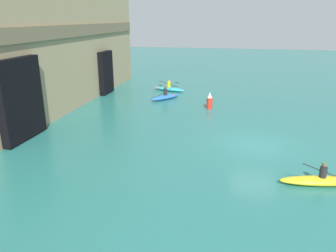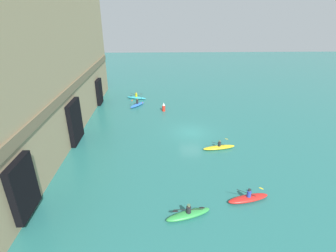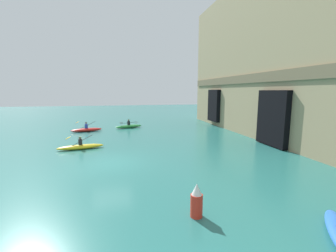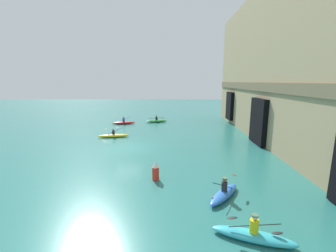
% 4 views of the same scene
% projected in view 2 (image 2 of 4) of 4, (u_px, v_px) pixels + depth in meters
% --- Properties ---
extents(ground_plane, '(120.00, 120.00, 0.00)m').
position_uv_depth(ground_plane, '(191.00, 132.00, 31.56)').
color(ground_plane, '#28706B').
extents(cliff_bluff, '(39.32, 6.25, 16.10)m').
position_uv_depth(cliff_bluff, '(38.00, 69.00, 26.76)').
color(cliff_bluff, '#9E8966').
rests_on(cliff_bluff, ground).
extents(kayak_red, '(1.59, 3.50, 1.22)m').
position_uv_depth(kayak_red, '(248.00, 198.00, 20.42)').
color(kayak_red, red).
rests_on(kayak_red, ground).
extents(kayak_blue, '(2.86, 2.40, 1.21)m').
position_uv_depth(kayak_blue, '(137.00, 104.00, 39.77)').
color(kayak_blue, blue).
rests_on(kayak_blue, ground).
extents(kayak_yellow, '(1.33, 3.60, 1.12)m').
position_uv_depth(kayak_yellow, '(219.00, 147.00, 27.82)').
color(kayak_yellow, yellow).
rests_on(kayak_yellow, ground).
extents(kayak_cyan, '(1.75, 3.37, 1.15)m').
position_uv_depth(kayak_cyan, '(136.00, 97.00, 42.88)').
color(kayak_cyan, '#33B2C6').
rests_on(kayak_cyan, ground).
extents(kayak_green, '(1.84, 3.49, 1.08)m').
position_uv_depth(kayak_green, '(188.00, 214.00, 18.85)').
color(kayak_green, green).
rests_on(kayak_green, ground).
extents(marker_buoy, '(0.45, 0.45, 1.28)m').
position_uv_depth(marker_buoy, '(164.00, 107.00, 37.72)').
color(marker_buoy, red).
rests_on(marker_buoy, ground).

